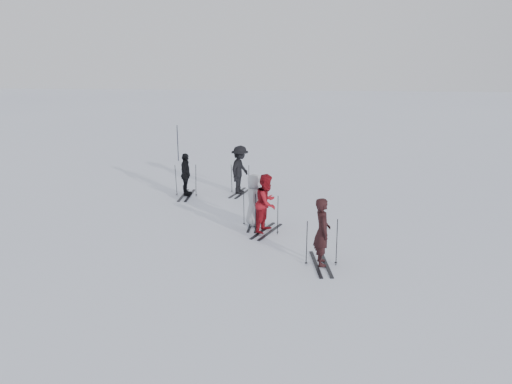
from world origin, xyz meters
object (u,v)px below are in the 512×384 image
(skier_uphill_left, at_px, (186,175))
(skier_near_dark, at_px, (322,233))
(skier_red, at_px, (267,204))
(skier_grey, at_px, (254,200))
(skier_uphill_far, at_px, (240,170))
(piste_marker, at_px, (178,143))

(skier_uphill_left, bearing_deg, skier_near_dark, -140.81)
(skier_uphill_left, bearing_deg, skier_red, -137.93)
(skier_grey, distance_m, skier_uphill_far, 3.98)
(skier_near_dark, relative_size, skier_uphill_left, 1.09)
(skier_near_dark, height_order, skier_grey, skier_near_dark)
(skier_uphill_left, xyz_separation_m, skier_uphill_far, (2.16, 0.56, 0.12))
(skier_red, relative_size, piste_marker, 0.99)
(skier_near_dark, height_order, piste_marker, piste_marker)
(skier_red, bearing_deg, skier_near_dark, -124.00)
(skier_red, distance_m, skier_uphill_left, 5.30)
(skier_near_dark, xyz_separation_m, skier_grey, (-2.16, 3.09, -0.07))
(skier_grey, height_order, piste_marker, piste_marker)
(skier_uphill_left, relative_size, piste_marker, 0.90)
(skier_near_dark, height_order, skier_red, skier_red)
(skier_red, distance_m, skier_grey, 0.77)
(piste_marker, bearing_deg, skier_near_dark, -60.91)
(skier_near_dark, distance_m, skier_uphill_far, 7.62)
(skier_near_dark, xyz_separation_m, skier_uphill_far, (-3.12, 6.95, 0.04))
(skier_near_dark, xyz_separation_m, piste_marker, (-7.23, 12.99, 0.02))
(skier_grey, xyz_separation_m, skier_uphill_left, (-3.11, 3.31, -0.01))
(skier_near_dark, relative_size, skier_uphill_far, 0.96)
(skier_near_dark, distance_m, skier_grey, 3.77)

